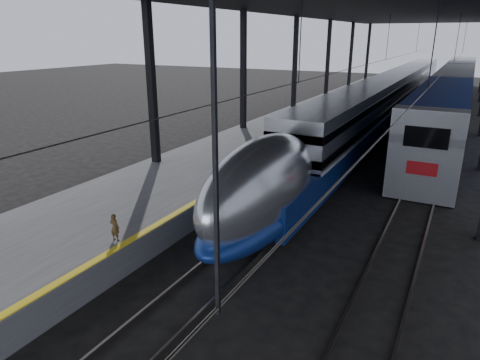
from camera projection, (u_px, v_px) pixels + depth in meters
The scene contains 8 objects.
ground at pixel (196, 239), 16.29m from camera, with size 160.00×160.00×0.00m, color black.
platform at pixel (297, 125), 34.42m from camera, with size 6.00×80.00×1.00m, color #4C4C4F.
yellow_strip at pixel (332, 122), 33.02m from camera, with size 0.30×80.00×0.01m, color yellow.
rails at pixel (401, 141), 31.01m from camera, with size 6.52×80.00×0.16m.
canopy at pixel (377, 8), 29.26m from camera, with size 18.00×75.00×9.47m.
tgv_train at pixel (389, 99), 39.10m from camera, with size 2.77×65.20×3.97m.
second_train at pixel (454, 91), 41.83m from camera, with size 3.11×56.05×4.29m.
child at pixel (115, 227), 13.81m from camera, with size 0.34×0.22×0.93m, color #443016.
Camera 1 is at (8.35, -12.22, 7.34)m, focal length 32.00 mm.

